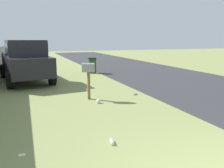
# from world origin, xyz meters

# --- Properties ---
(road_asphalt) EXTENTS (60.00, 6.50, 0.01)m
(road_asphalt) POSITION_xyz_m (6.00, -4.77, 0.00)
(road_asphalt) COLOR #2D2D30
(road_asphalt) RESTS_ON ground
(mailbox) EXTENTS (0.34, 0.49, 1.31)m
(mailbox) POSITION_xyz_m (6.26, 0.76, 1.04)
(mailbox) COLOR brown
(mailbox) RESTS_ON ground
(pickup_truck) EXTENTS (5.29, 2.68, 2.09)m
(pickup_truck) POSITION_xyz_m (10.80, 2.83, 1.10)
(pickup_truck) COLOR black
(pickup_truck) RESTS_ON ground
(trash_bin) EXTENTS (0.53, 0.53, 0.99)m
(trash_bin) POSITION_xyz_m (12.48, -1.13, 0.50)
(trash_bin) COLOR #1E4C1E
(trash_bin) RESTS_ON ground
(litter_bag_midfield_b) EXTENTS (0.14, 0.14, 0.14)m
(litter_bag_midfield_b) POSITION_xyz_m (5.61, 0.60, 0.07)
(litter_bag_midfield_b) COLOR silver
(litter_bag_midfield_b) RESTS_ON ground
(litter_bottle_by_mailbox) EXTENTS (0.19, 0.22, 0.07)m
(litter_bottle_by_mailbox) POSITION_xyz_m (6.26, -1.09, 0.04)
(litter_bottle_by_mailbox) COLOR #B2D8BF
(litter_bottle_by_mailbox) RESTS_ON ground
(litter_bottle_near_hydrant) EXTENTS (0.23, 0.11, 0.07)m
(litter_bottle_near_hydrant) POSITION_xyz_m (2.57, 1.25, 0.04)
(litter_bottle_near_hydrant) COLOR #B2D8BF
(litter_bottle_near_hydrant) RESTS_ON ground
(litter_wrapper_midfield_a) EXTENTS (0.09, 0.12, 0.01)m
(litter_wrapper_midfield_a) POSITION_xyz_m (2.71, 3.01, 0.00)
(litter_wrapper_midfield_a) COLOR silver
(litter_wrapper_midfield_a) RESTS_ON ground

